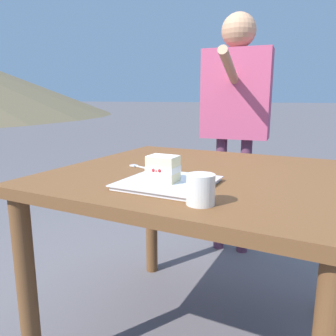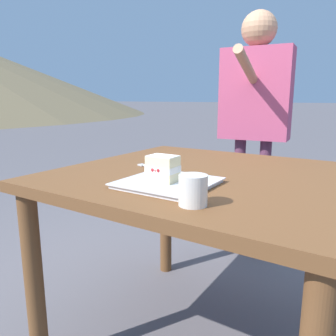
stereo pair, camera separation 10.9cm
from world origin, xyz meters
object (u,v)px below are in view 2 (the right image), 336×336
at_px(dessert_plate, 168,183).
at_px(cake_slice, 163,168).
at_px(diner_person, 255,99).
at_px(coffee_cup, 193,190).
at_px(patio_table, 206,200).
at_px(dessert_fork, 149,167).

relative_size(dessert_plate, cake_slice, 2.99).
bearing_deg(diner_person, coffee_cup, -77.84).
relative_size(patio_table, dessert_plate, 3.81).
xyz_separation_m(coffee_cup, diner_person, (-0.29, 1.35, 0.24)).
bearing_deg(patio_table, cake_slice, -96.59).
bearing_deg(coffee_cup, dessert_plate, 140.46).
relative_size(patio_table, coffee_cup, 13.06).
relative_size(dessert_fork, coffee_cup, 1.96).
relative_size(cake_slice, coffee_cup, 1.15).
bearing_deg(diner_person, patio_table, -81.70).
bearing_deg(dessert_plate, diner_person, 95.67).
bearing_deg(diner_person, dessert_plate, -84.33).
relative_size(dessert_plate, coffee_cup, 3.43).
height_order(patio_table, cake_slice, cake_slice).
bearing_deg(dessert_plate, cake_slice, -123.32).
bearing_deg(dessert_plate, coffee_cup, -39.54).
relative_size(patio_table, dessert_fork, 6.67).
bearing_deg(diner_person, cake_slice, -84.88).
relative_size(cake_slice, diner_person, 0.06).
relative_size(patio_table, cake_slice, 11.39).
xyz_separation_m(dessert_plate, dessert_fork, (-0.22, 0.19, -0.00)).
xyz_separation_m(dessert_fork, coffee_cup, (0.39, -0.33, 0.04)).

